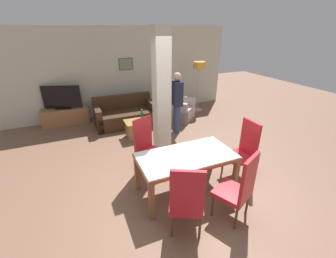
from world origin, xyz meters
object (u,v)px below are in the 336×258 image
object	(u,v)px
tv_screen	(62,98)
floor_lamp	(199,69)
armchair	(177,110)
coffee_table	(138,129)
standing_person	(177,99)
dining_chair_head_right	(244,149)
dining_table	(186,163)
dining_chair_near_left	(187,200)
bottle	(142,115)
dining_chair_far_left	(147,145)
sofa	(125,115)
dining_chair_near_right	(239,187)
tv_stand	(66,116)

from	to	relation	value
tv_screen	floor_lamp	bearing A→B (deg)	-167.29
armchair	tv_screen	world-z (taller)	tv_screen
coffee_table	floor_lamp	distance (m)	3.01
armchair	standing_person	distance (m)	1.17
dining_chair_head_right	floor_lamp	xyz separation A→B (m)	(1.13, 3.63, 0.82)
dining_table	dining_chair_near_left	distance (m)	0.89
tv_screen	armchair	bearing A→B (deg)	-177.11
dining_chair_head_right	bottle	world-z (taller)	dining_chair_head_right
dining_chair_head_right	dining_chair_far_left	world-z (taller)	same
sofa	standing_person	distance (m)	1.72
floor_lamp	coffee_table	bearing A→B (deg)	-154.00
dining_chair_near_right	tv_stand	size ratio (longest dim) A/B	0.86
dining_chair_head_right	sofa	world-z (taller)	dining_chair_head_right
dining_chair_near_left	armchair	bearing A→B (deg)	93.48
armchair	tv_stand	distance (m)	3.33
sofa	floor_lamp	xyz separation A→B (m)	(2.58, 0.24, 1.11)
sofa	tv_screen	distance (m)	1.84
dining_chair_near_left	tv_screen	distance (m)	5.08
sofa	tv_stand	bearing A→B (deg)	-22.43
dining_chair_near_right	bottle	xyz separation A→B (m)	(-0.40, 3.35, -0.03)
dining_chair_head_right	tv_screen	world-z (taller)	tv_screen
dining_chair_near_left	tv_screen	world-z (taller)	tv_screen
dining_chair_far_left	bottle	distance (m)	1.71
standing_person	dining_chair_near_right	bearing A→B (deg)	178.39
coffee_table	tv_screen	bearing A→B (deg)	136.20
coffee_table	tv_stand	size ratio (longest dim) A/B	0.49
dining_chair_far_left	tv_screen	bearing A→B (deg)	-91.12
tv_stand	floor_lamp	bearing A→B (deg)	-5.84
sofa	armchair	world-z (taller)	armchair
dining_chair_head_right	tv_stand	size ratio (longest dim) A/B	0.86
coffee_table	dining_chair_near_right	bearing A→B (deg)	-80.32
dining_chair_near_right	standing_person	size ratio (longest dim) A/B	0.68
armchair	dining_chair_head_right	bearing A→B (deg)	45.80
coffee_table	dining_chair_near_left	bearing A→B (deg)	-94.47
bottle	tv_screen	world-z (taller)	tv_screen
dining_chair_near_left	tv_stand	world-z (taller)	dining_chair_near_left
sofa	tv_screen	bearing A→B (deg)	-22.43
dining_chair_near_right	tv_screen	bearing A→B (deg)	89.54
sofa	tv_stand	world-z (taller)	sofa
dining_table	coffee_table	xyz separation A→B (m)	(-0.16, 2.42, -0.35)
dining_table	dining_chair_head_right	xyz separation A→B (m)	(1.21, 0.00, -0.00)
dining_chair_head_right	armchair	size ratio (longest dim) A/B	0.92
dining_chair_head_right	tv_screen	xyz separation A→B (m)	(-3.08, 4.07, 0.25)
dining_chair_near_right	dining_chair_near_left	size ratio (longest dim) A/B	1.00
dining_chair_near_right	tv_stand	distance (m)	5.43
dining_chair_head_right	tv_stand	bearing A→B (deg)	37.15
dining_chair_near_left	tv_stand	bearing A→B (deg)	134.02
dining_chair_near_left	floor_lamp	bearing A→B (deg)	85.43
dining_chair_near_right	coffee_table	xyz separation A→B (m)	(-0.56, 3.27, -0.35)
dining_chair_near_left	tv_screen	bearing A→B (deg)	134.02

